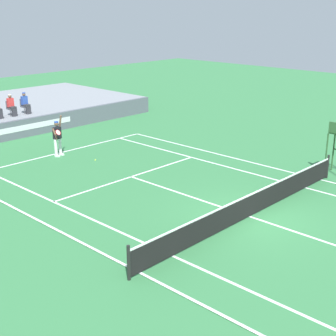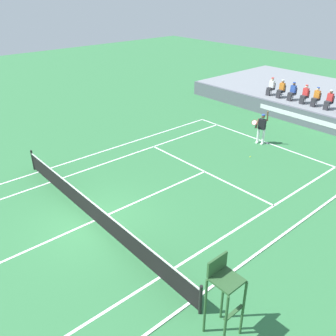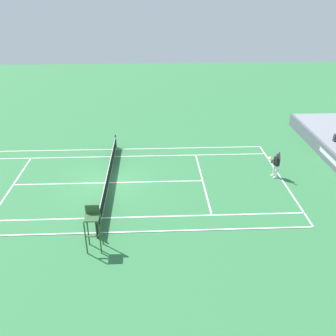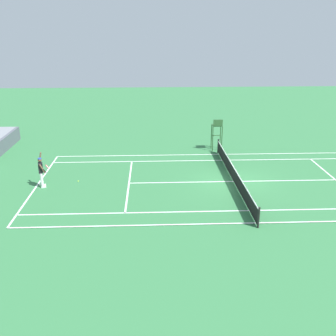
{
  "view_description": "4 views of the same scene",
  "coord_description": "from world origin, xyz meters",
  "views": [
    {
      "loc": [
        -14.04,
        -9.2,
        7.35
      ],
      "look_at": [
        -0.1,
        4.03,
        1.0
      ],
      "focal_mm": 52.89,
      "sensor_mm": 36.0,
      "label": 1
    },
    {
      "loc": [
        10.78,
        -5.43,
        8.53
      ],
      "look_at": [
        -0.1,
        4.03,
        1.0
      ],
      "focal_mm": 38.05,
      "sensor_mm": 36.0,
      "label": 2
    },
    {
      "loc": [
        21.43,
        3.07,
        12.19
      ],
      "look_at": [
        -0.1,
        4.03,
        1.0
      ],
      "focal_mm": 38.61,
      "sensor_mm": 36.0,
      "label": 3
    },
    {
      "loc": [
        -22.74,
        5.0,
        9.09
      ],
      "look_at": [
        -0.1,
        4.03,
        1.0
      ],
      "focal_mm": 42.91,
      "sensor_mm": 36.0,
      "label": 4
    }
  ],
  "objects": [
    {
      "name": "spectator_seated_2",
      "position": [
        -2.15,
        17.45,
        1.69
      ],
      "size": [
        0.44,
        0.6,
        1.26
      ],
      "color": "#474C56",
      "rests_on": "bleacher_platform"
    },
    {
      "name": "spectator_seated_4",
      "position": [
        -0.35,
        17.45,
        1.69
      ],
      "size": [
        0.44,
        0.6,
        1.26
      ],
      "color": "#474C56",
      "rests_on": "bleacher_platform"
    },
    {
      "name": "net",
      "position": [
        0.0,
        0.0,
        0.52
      ],
      "size": [
        11.98,
        0.1,
        1.07
      ],
      "color": "black",
      "rests_on": "ground"
    },
    {
      "name": "spectator_seated_0",
      "position": [
        -3.93,
        17.45,
        1.69
      ],
      "size": [
        0.44,
        0.6,
        1.26
      ],
      "color": "#474C56",
      "rests_on": "bleacher_platform"
    },
    {
      "name": "court",
      "position": [
        0.0,
        0.0,
        0.01
      ],
      "size": [
        11.08,
        23.88,
        0.03
      ],
      "color": "#337542",
      "rests_on": "ground"
    },
    {
      "name": "barrier_wall",
      "position": [
        0.0,
        16.17,
        0.54
      ],
      "size": [
        21.02,
        0.25,
        1.08
      ],
      "color": "#565B66",
      "rests_on": "ground"
    },
    {
      "name": "ground_plane",
      "position": [
        0.0,
        0.0,
        0.0
      ],
      "size": [
        80.0,
        80.0,
        0.0
      ],
      "primitive_type": "plane",
      "color": "#337542"
    },
    {
      "name": "spectator_seated_3",
      "position": [
        -1.18,
        17.45,
        1.69
      ],
      "size": [
        0.44,
        0.6,
        1.26
      ],
      "color": "#474C56",
      "rests_on": "bleacher_platform"
    },
    {
      "name": "umpire_chair",
      "position": [
        6.71,
        0.0,
        1.56
      ],
      "size": [
        0.77,
        0.77,
        2.44
      ],
      "color": "#2D562D",
      "rests_on": "ground"
    },
    {
      "name": "spectator_seated_5",
      "position": [
        0.56,
        17.45,
        1.69
      ],
      "size": [
        0.44,
        0.6,
        1.26
      ],
      "color": "#474C56",
      "rests_on": "bleacher_platform"
    },
    {
      "name": "tennis_player",
      "position": [
        -0.35,
        11.49,
        0.99
      ],
      "size": [
        0.74,
        0.75,
        2.08
      ],
      "color": "white",
      "rests_on": "ground"
    },
    {
      "name": "tennis_ball",
      "position": [
        0.45,
        9.54,
        0.03
      ],
      "size": [
        0.07,
        0.07,
        0.07
      ],
      "primitive_type": "sphere",
      "color": "#D1E533",
      "rests_on": "ground"
    },
    {
      "name": "spectator_seated_1",
      "position": [
        -3.05,
        17.45,
        1.69
      ],
      "size": [
        0.44,
        0.6,
        1.26
      ],
      "color": "#474C56",
      "rests_on": "bleacher_platform"
    }
  ]
}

